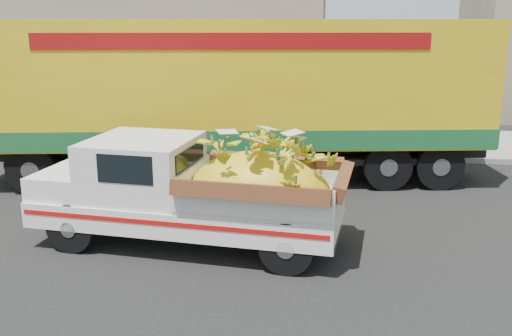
# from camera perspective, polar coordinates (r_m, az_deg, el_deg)

# --- Properties ---
(ground) EXTENTS (100.00, 100.00, 0.00)m
(ground) POSITION_cam_1_polar(r_m,az_deg,el_deg) (9.38, -1.30, -9.24)
(ground) COLOR black
(ground) RESTS_ON ground
(curb) EXTENTS (60.00, 0.25, 0.15)m
(curb) POSITION_cam_1_polar(r_m,az_deg,el_deg) (16.21, 2.54, 1.39)
(curb) COLOR gray
(curb) RESTS_ON ground
(sidewalk) EXTENTS (60.00, 4.00, 0.14)m
(sidewalk) POSITION_cam_1_polar(r_m,az_deg,el_deg) (18.25, 3.11, 2.88)
(sidewalk) COLOR gray
(sidewalk) RESTS_ON ground
(building_left) EXTENTS (18.00, 6.00, 5.00)m
(building_left) POSITION_cam_1_polar(r_m,az_deg,el_deg) (25.51, -14.33, 11.33)
(building_left) COLOR gray
(building_left) RESTS_ON ground
(pickup_truck) EXTENTS (5.40, 2.46, 1.83)m
(pickup_truck) POSITION_cam_1_polar(r_m,az_deg,el_deg) (9.69, -4.56, -2.28)
(pickup_truck) COLOR black
(pickup_truck) RESTS_ON ground
(semi_trailer) EXTENTS (12.07, 4.41, 3.80)m
(semi_trailer) POSITION_cam_1_polar(r_m,az_deg,el_deg) (13.56, -2.18, 7.56)
(semi_trailer) COLOR black
(semi_trailer) RESTS_ON ground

